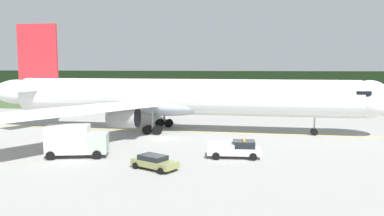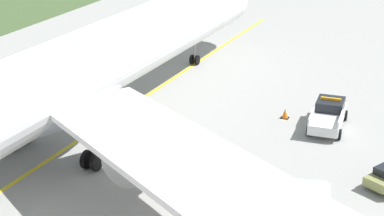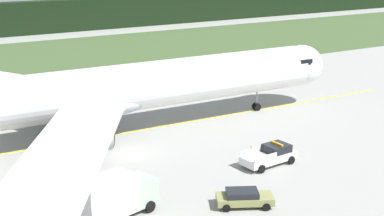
{
  "view_description": "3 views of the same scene",
  "coord_description": "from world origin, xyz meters",
  "px_view_note": "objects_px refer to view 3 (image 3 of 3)",
  "views": [
    {
      "loc": [
        11.74,
        -48.71,
        9.42
      ],
      "look_at": [
        2.98,
        7.23,
        3.23
      ],
      "focal_mm": 36.85,
      "sensor_mm": 36.0,
      "label": 1
    },
    {
      "loc": [
        -31.97,
        -16.71,
        17.89
      ],
      "look_at": [
        3.43,
        -1.27,
        2.61
      ],
      "focal_mm": 58.4,
      "sensor_mm": 36.0,
      "label": 2
    },
    {
      "loc": [
        -20.61,
        -45.79,
        19.08
      ],
      "look_at": [
        6.44,
        -1.29,
        4.02
      ],
      "focal_mm": 51.67,
      "sensor_mm": 36.0,
      "label": 3
    }
  ],
  "objects_px": {
    "ops_pickup_truck": "(271,155)",
    "apron_cone": "(251,149)",
    "airliner": "(107,92)",
    "staff_car": "(244,198)",
    "catering_truck": "(115,195)"
  },
  "relations": [
    {
      "from": "catering_truck",
      "to": "apron_cone",
      "type": "xyz_separation_m",
      "value": [
        16.66,
        5.47,
        -1.38
      ]
    },
    {
      "from": "ops_pickup_truck",
      "to": "apron_cone",
      "type": "distance_m",
      "value": 3.33
    },
    {
      "from": "catering_truck",
      "to": "airliner",
      "type": "bearing_deg",
      "value": 68.43
    },
    {
      "from": "ops_pickup_truck",
      "to": "apron_cone",
      "type": "xyz_separation_m",
      "value": [
        0.29,
        3.28,
        -0.54
      ]
    },
    {
      "from": "ops_pickup_truck",
      "to": "apron_cone",
      "type": "relative_size",
      "value": 7.39
    },
    {
      "from": "airliner",
      "to": "staff_car",
      "type": "distance_m",
      "value": 21.39
    },
    {
      "from": "ops_pickup_truck",
      "to": "catering_truck",
      "type": "bearing_deg",
      "value": -172.37
    },
    {
      "from": "airliner",
      "to": "staff_car",
      "type": "height_order",
      "value": "airliner"
    },
    {
      "from": "apron_cone",
      "to": "airliner",
      "type": "bearing_deg",
      "value": 129.3
    },
    {
      "from": "ops_pickup_truck",
      "to": "apron_cone",
      "type": "height_order",
      "value": "ops_pickup_truck"
    },
    {
      "from": "airliner",
      "to": "catering_truck",
      "type": "xyz_separation_m",
      "value": [
        -6.89,
        -17.42,
        -3.07
      ]
    },
    {
      "from": "staff_car",
      "to": "airliner",
      "type": "bearing_deg",
      "value": 96.33
    },
    {
      "from": "airliner",
      "to": "ops_pickup_truck",
      "type": "xyz_separation_m",
      "value": [
        9.49,
        -15.22,
        -3.91
      ]
    },
    {
      "from": "ops_pickup_truck",
      "to": "staff_car",
      "type": "height_order",
      "value": "ops_pickup_truck"
    },
    {
      "from": "catering_truck",
      "to": "apron_cone",
      "type": "bearing_deg",
      "value": 18.17
    }
  ]
}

